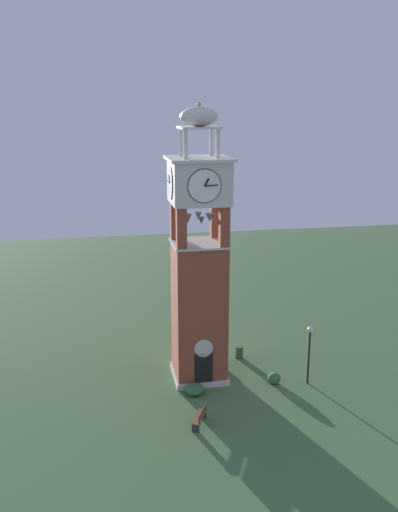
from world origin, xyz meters
TOP-DOWN VIEW (x-y plane):
  - ground at (0.00, 0.00)m, footprint 80.00×80.00m
  - clock_tower at (0.00, -0.00)m, footprint 3.61×3.61m
  - park_bench at (-0.94, -5.44)m, footprint 1.09×1.63m
  - lamp_post at (6.34, -2.11)m, footprint 0.36×0.36m
  - trash_bin at (3.13, 2.11)m, footprint 0.52×0.52m
  - shrub_near_entry at (-0.68, -2.16)m, footprint 1.17×1.17m
  - shrub_left_of_tower at (4.33, -1.75)m, footprint 0.79×0.79m

SIDE VIEW (x-z plane):
  - ground at x=0.00m, z-range 0.00..0.00m
  - shrub_near_entry at x=-0.68m, z-range 0.00..0.61m
  - shrub_left_of_tower at x=4.33m, z-range 0.00..0.67m
  - trash_bin at x=3.13m, z-range 0.00..0.80m
  - park_bench at x=-0.94m, z-range 0.01..0.96m
  - lamp_post at x=6.34m, z-range 0.73..4.43m
  - clock_tower at x=0.00m, z-range -1.44..15.11m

